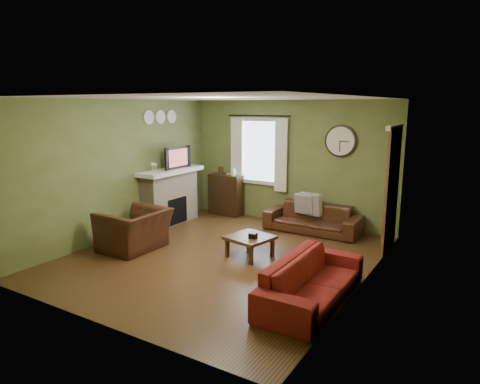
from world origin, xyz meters
The scene contains 31 objects.
floor centered at (0.00, 0.00, 0.00)m, with size 4.60×5.20×0.00m, color #4B3018.
ceiling centered at (0.00, 0.00, 2.60)m, with size 4.60×5.20×0.00m, color white.
wall_left centered at (-2.30, 0.00, 1.30)m, with size 0.00×5.20×2.60m, color olive.
wall_right centered at (2.30, 0.00, 1.30)m, with size 0.00×5.20×2.60m, color olive.
wall_back centered at (0.00, 2.60, 1.30)m, with size 4.60×0.00×2.60m, color olive.
wall_front centered at (0.00, -2.60, 1.30)m, with size 4.60×0.00×2.60m, color olive.
fireplace centered at (-2.10, 1.15, 0.55)m, with size 0.40×1.40×1.10m, color #BBAB8B.
firebox centered at (-1.91, 1.15, 0.30)m, with size 0.04×0.60×0.55m, color black.
mantel centered at (-2.07, 1.15, 1.14)m, with size 0.58×1.60×0.08m, color white.
tv centered at (-2.05, 1.30, 1.35)m, with size 0.60×0.08×0.35m, color black.
tv_screen centered at (-1.97, 1.30, 1.41)m, with size 0.02×0.62×0.36m, color #994C3F.
medallion_left centered at (-2.28, 0.80, 2.25)m, with size 0.28×0.28×0.03m, color white.
medallion_mid centered at (-2.28, 1.15, 2.25)m, with size 0.28×0.28×0.03m, color white.
medallion_right centered at (-2.28, 1.50, 2.25)m, with size 0.28×0.28×0.03m, color white.
window_pane centered at (-0.70, 2.58, 1.50)m, with size 1.00×0.02×1.30m, color silver, non-canonical shape.
curtain_rod centered at (-0.70, 2.48, 2.27)m, with size 0.03×0.03×1.50m, color black.
curtain_left centered at (-1.25, 2.48, 1.45)m, with size 0.28×0.04×1.55m, color white.
curtain_right centered at (-0.15, 2.48, 1.45)m, with size 0.28×0.04×1.55m, color white.
wall_clock centered at (1.10, 2.55, 1.80)m, with size 0.64×0.06×0.64m, color white, non-canonical shape.
door centered at (2.27, 1.85, 1.05)m, with size 0.05×0.90×2.10m, color brown.
bookshelf centered at (-1.50, 2.41, 0.47)m, with size 0.79×0.33×0.93m, color black, non-canonical shape.
book centered at (-1.52, 2.46, 0.96)m, with size 0.17×0.24×0.02m, color #442B19.
sofa_brown centered at (0.74, 2.15, 0.28)m, with size 1.89×0.74×0.55m, color #3A1D10.
pillow_left centered at (0.54, 2.15, 0.55)m, with size 0.38×0.12×0.38m, color gray.
pillow_right centered at (0.67, 2.19, 0.55)m, with size 0.44×0.13×0.44m, color gray.
sofa_red centered at (1.89, -0.77, 0.29)m, with size 1.98×0.77×0.58m, color maroon.
armchair centered at (-1.54, -0.47, 0.35)m, with size 1.09×0.95×0.71m, color #3A1D10.
coffee_table centered at (0.38, 0.25, 0.18)m, with size 0.67×0.67×0.36m, color #442B19, non-canonical shape.
tissue_box centered at (0.48, 0.18, 0.40)m, with size 0.12×0.12×0.09m, color black.
wine_glass_a centered at (-2.05, 0.60, 1.28)m, with size 0.07×0.07×0.20m, color white, non-canonical shape.
wine_glass_b centered at (-2.05, 0.68, 1.27)m, with size 0.06×0.06×0.18m, color white, non-canonical shape.
Camera 1 is at (3.77, -5.66, 2.49)m, focal length 32.00 mm.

